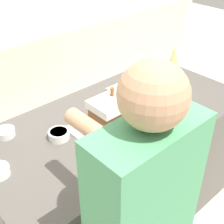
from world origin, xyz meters
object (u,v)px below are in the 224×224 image
(candy_bowl_far_left, at_px, (145,80))
(mug, at_px, (100,174))
(candy_bowl_near_tray_left, at_px, (59,134))
(cookbook, at_px, (123,88))
(decorative_tree, at_px, (173,64))
(candy_bowl_beside_tree, at_px, (5,132))
(baking_tray, at_px, (109,125))
(gingerbread_house, at_px, (109,112))

(candy_bowl_far_left, relative_size, mug, 1.31)
(candy_bowl_near_tray_left, relative_size, cookbook, 0.55)
(decorative_tree, distance_m, candy_bowl_beside_tree, 1.30)
(mug, bearing_deg, candy_bowl_beside_tree, 105.80)
(cookbook, bearing_deg, candy_bowl_beside_tree, 176.24)
(decorative_tree, distance_m, cookbook, 0.42)
(baking_tray, distance_m, decorative_tree, 0.76)
(gingerbread_house, bearing_deg, candy_bowl_far_left, 22.08)
(baking_tray, xyz_separation_m, candy_bowl_beside_tree, (-0.53, 0.34, 0.02))
(baking_tray, height_order, candy_bowl_beside_tree, candy_bowl_beside_tree)
(cookbook, bearing_deg, mug, -140.80)
(gingerbread_house, bearing_deg, candy_bowl_near_tray_left, 161.59)
(gingerbread_house, relative_size, candy_bowl_far_left, 1.96)
(decorative_tree, bearing_deg, mug, -158.69)
(decorative_tree, bearing_deg, gingerbread_house, -171.92)
(candy_bowl_near_tray_left, relative_size, mug, 1.42)
(mug, bearing_deg, candy_bowl_far_left, 30.83)
(baking_tray, relative_size, candy_bowl_near_tray_left, 3.80)
(mug, bearing_deg, decorative_tree, 21.31)
(gingerbread_house, height_order, cookbook, gingerbread_house)
(gingerbread_house, distance_m, cookbook, 0.48)
(gingerbread_house, relative_size, mug, 2.58)
(decorative_tree, relative_size, candy_bowl_far_left, 2.64)
(baking_tray, height_order, decorative_tree, decorative_tree)
(baking_tray, relative_size, decorative_tree, 1.56)
(decorative_tree, height_order, candy_bowl_near_tray_left, decorative_tree)
(candy_bowl_beside_tree, bearing_deg, decorative_tree, -10.27)
(cookbook, distance_m, mug, 0.94)
(baking_tray, xyz_separation_m, mug, (-0.35, -0.32, 0.03))
(candy_bowl_far_left, distance_m, candy_bowl_near_tray_left, 0.91)
(baking_tray, bearing_deg, cookbook, 35.72)
(cookbook, height_order, mug, mug)
(baking_tray, xyz_separation_m, candy_bowl_near_tray_left, (-0.31, 0.10, 0.02))
(baking_tray, distance_m, mug, 0.47)
(gingerbread_house, relative_size, cookbook, 1.00)
(decorative_tree, distance_m, candy_bowl_near_tray_left, 1.06)
(baking_tray, bearing_deg, gingerbread_house, 30.16)
(candy_bowl_far_left, distance_m, cookbook, 0.21)
(baking_tray, xyz_separation_m, cookbook, (0.38, 0.28, 0.01))
(decorative_tree, distance_m, mug, 1.17)
(decorative_tree, xyz_separation_m, mug, (-1.09, -0.42, -0.11))
(gingerbread_house, distance_m, candy_bowl_beside_tree, 0.63)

